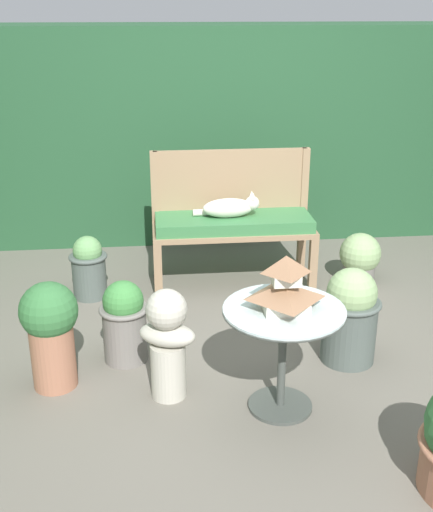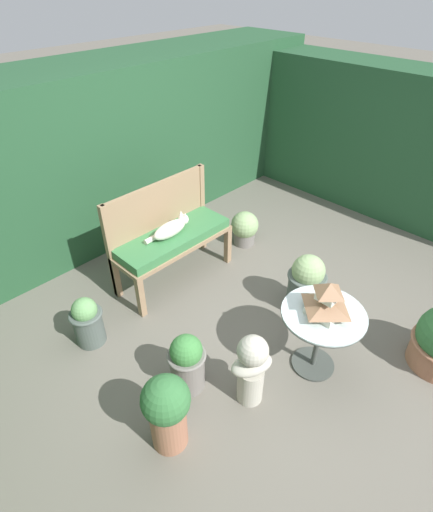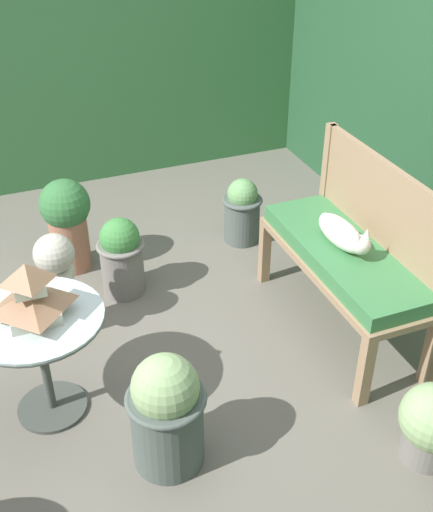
{
  "view_description": "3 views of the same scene",
  "coord_description": "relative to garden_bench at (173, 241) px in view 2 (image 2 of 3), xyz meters",
  "views": [
    {
      "loc": [
        -0.68,
        -3.47,
        2.06
      ],
      "look_at": [
        -0.29,
        0.31,
        0.55
      ],
      "focal_mm": 45.0,
      "sensor_mm": 36.0,
      "label": 1
    },
    {
      "loc": [
        -2.1,
        -1.48,
        2.71
      ],
      "look_at": [
        -0.03,
        0.55,
        0.54
      ],
      "focal_mm": 28.0,
      "sensor_mm": 36.0,
      "label": 2
    },
    {
      "loc": [
        2.42,
        -0.64,
        2.45
      ],
      "look_at": [
        -0.1,
        0.36,
        0.66
      ],
      "focal_mm": 45.0,
      "sensor_mm": 36.0,
      "label": 3
    }
  ],
  "objects": [
    {
      "name": "ground",
      "position": [
        0.07,
        -1.11,
        -0.46
      ],
      "size": [
        30.0,
        30.0,
        0.0
      ],
      "primitive_type": "plane",
      "color": "#666056"
    },
    {
      "name": "foliage_hedge_back",
      "position": [
        0.07,
        1.42,
        0.48
      ],
      "size": [
        6.4,
        1.04,
        1.88
      ],
      "primitive_type": "cube",
      "color": "#234C2D",
      "rests_on": "ground"
    },
    {
      "name": "foliage_hedge_right",
      "position": [
        2.92,
        -0.91,
        0.42
      ],
      "size": [
        0.7,
        3.61,
        1.75
      ],
      "primitive_type": "cube",
      "color": "#234C2D",
      "rests_on": "ground"
    },
    {
      "name": "garden_bench",
      "position": [
        0.0,
        0.0,
        0.0
      ],
      "size": [
        1.23,
        0.46,
        0.55
      ],
      "color": "#937556",
      "rests_on": "ground"
    },
    {
      "name": "bench_backrest",
      "position": [
        -0.0,
        0.21,
        0.25
      ],
      "size": [
        1.23,
        0.06,
        1.02
      ],
      "color": "#937556",
      "rests_on": "ground"
    },
    {
      "name": "cat",
      "position": [
        -0.03,
        -0.01,
        0.16
      ],
      "size": [
        0.5,
        0.17,
        0.19
      ],
      "rotation": [
        0.0,
        0.0,
        0.04
      ],
      "color": "silver",
      "rests_on": "garden_bench"
    },
    {
      "name": "patio_table",
      "position": [
        0.05,
        -1.68,
        0.01
      ],
      "size": [
        0.64,
        0.64,
        0.6
      ],
      "color": "#424742",
      "rests_on": "ground"
    },
    {
      "name": "pagoda_birdhouse",
      "position": [
        0.05,
        -1.68,
        0.26
      ],
      "size": [
        0.3,
        0.3,
        0.29
      ],
      "color": "silver",
      "rests_on": "patio_table"
    },
    {
      "name": "garden_bust",
      "position": [
        -0.55,
        -1.5,
        -0.11
      ],
      "size": [
        0.36,
        0.29,
        0.65
      ],
      "rotation": [
        0.0,
        0.0,
        -0.39
      ],
      "color": "#B7B2A3",
      "rests_on": "ground"
    },
    {
      "name": "potted_plant_patio_mid",
      "position": [
        0.98,
        -0.09,
        -0.26
      ],
      "size": [
        0.32,
        0.32,
        0.41
      ],
      "color": "slate",
      "rests_on": "ground"
    },
    {
      "name": "potted_plant_bench_right",
      "position": [
        0.55,
        -1.22,
        -0.16
      ],
      "size": [
        0.36,
        0.36,
        0.6
      ],
      "color": "#4C5651",
      "rests_on": "ground"
    },
    {
      "name": "potted_plant_table_far",
      "position": [
        -1.09,
        -0.13,
        -0.22
      ],
      "size": [
        0.28,
        0.28,
        0.48
      ],
      "color": "#4C5651",
      "rests_on": "ground"
    },
    {
      "name": "potted_plant_path_edge",
      "position": [
        -1.2,
        -1.33,
        -0.1
      ],
      "size": [
        0.33,
        0.33,
        0.64
      ],
      "color": "#9E664C",
      "rests_on": "ground"
    },
    {
      "name": "potted_plant_bench_left",
      "position": [
        -0.8,
        -1.08,
        -0.2
      ],
      "size": [
        0.3,
        0.3,
        0.52
      ],
      "color": "slate",
      "rests_on": "ground"
    }
  ]
}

